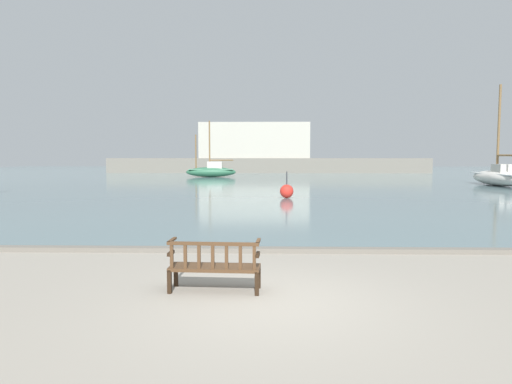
{
  "coord_description": "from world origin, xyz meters",
  "views": [
    {
      "loc": [
        -0.06,
        -7.31,
        2.42
      ],
      "look_at": [
        -0.5,
        10.0,
        1.0
      ],
      "focal_mm": 32.0,
      "sensor_mm": 36.0,
      "label": 1
    }
  ],
  "objects_px": {
    "channel_buoy": "(287,191)",
    "sailboat_outer_port": "(211,171)",
    "park_bench": "(215,265)",
    "sailboat_centre_channel": "(498,177)"
  },
  "relations": [
    {
      "from": "sailboat_outer_port",
      "to": "sailboat_centre_channel",
      "type": "bearing_deg",
      "value": -29.01
    },
    {
      "from": "park_bench",
      "to": "sailboat_outer_port",
      "type": "bearing_deg",
      "value": 97.11
    },
    {
      "from": "sailboat_outer_port",
      "to": "channel_buoy",
      "type": "height_order",
      "value": "sailboat_outer_port"
    },
    {
      "from": "sailboat_centre_channel",
      "to": "channel_buoy",
      "type": "relative_size",
      "value": 5.29
    },
    {
      "from": "park_bench",
      "to": "channel_buoy",
      "type": "bearing_deg",
      "value": 83.24
    },
    {
      "from": "park_bench",
      "to": "channel_buoy",
      "type": "relative_size",
      "value": 1.13
    },
    {
      "from": "channel_buoy",
      "to": "sailboat_outer_port",
      "type": "bearing_deg",
      "value": 106.64
    },
    {
      "from": "sailboat_outer_port",
      "to": "channel_buoy",
      "type": "relative_size",
      "value": 4.1
    },
    {
      "from": "sailboat_outer_port",
      "to": "park_bench",
      "type": "bearing_deg",
      "value": -82.89
    },
    {
      "from": "channel_buoy",
      "to": "park_bench",
      "type": "bearing_deg",
      "value": -96.76
    }
  ]
}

